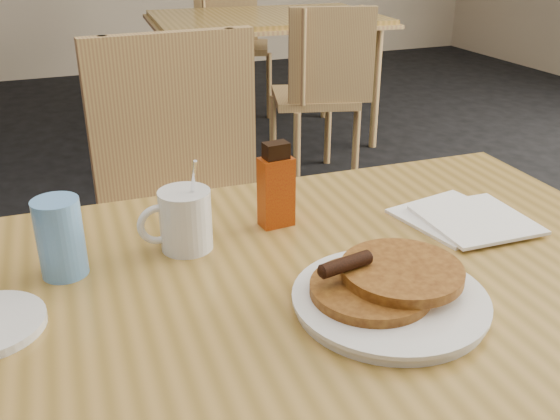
{
  "coord_description": "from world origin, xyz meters",
  "views": [
    {
      "loc": [
        -0.32,
        -0.77,
        1.22
      ],
      "look_at": [
        0.0,
        0.03,
        0.83
      ],
      "focal_mm": 40.0,
      "sensor_mm": 36.0,
      "label": 1
    }
  ],
  "objects_px": {
    "coffee_mug": "(184,219)",
    "syrup_bottle": "(276,188)",
    "neighbor_table": "(266,22)",
    "chair_neighbor_near": "(322,82)",
    "chair_neighbor_far": "(231,29)",
    "blue_tumbler": "(60,238)",
    "pancake_plate": "(388,293)",
    "chair_main_far": "(188,194)",
    "main_table": "(314,304)"
  },
  "relations": [
    {
      "from": "neighbor_table",
      "to": "coffee_mug",
      "type": "relative_size",
      "value": 8.81
    },
    {
      "from": "chair_neighbor_far",
      "to": "coffee_mug",
      "type": "distance_m",
      "value": 3.49
    },
    {
      "from": "chair_neighbor_near",
      "to": "coffee_mug",
      "type": "bearing_deg",
      "value": -104.93
    },
    {
      "from": "chair_main_far",
      "to": "chair_neighbor_far",
      "type": "bearing_deg",
      "value": 67.43
    },
    {
      "from": "syrup_bottle",
      "to": "blue_tumbler",
      "type": "relative_size",
      "value": 1.25
    },
    {
      "from": "chair_neighbor_far",
      "to": "blue_tumbler",
      "type": "distance_m",
      "value": 3.56
    },
    {
      "from": "chair_neighbor_far",
      "to": "syrup_bottle",
      "type": "bearing_deg",
      "value": -85.41
    },
    {
      "from": "chair_main_far",
      "to": "main_table",
      "type": "bearing_deg",
      "value": -91.78
    },
    {
      "from": "pancake_plate",
      "to": "syrup_bottle",
      "type": "relative_size",
      "value": 1.79
    },
    {
      "from": "syrup_bottle",
      "to": "chair_neighbor_far",
      "type": "bearing_deg",
      "value": 69.08
    },
    {
      "from": "pancake_plate",
      "to": "coffee_mug",
      "type": "height_order",
      "value": "coffee_mug"
    },
    {
      "from": "coffee_mug",
      "to": "blue_tumbler",
      "type": "xyz_separation_m",
      "value": [
        -0.19,
        -0.01,
        0.01
      ]
    },
    {
      "from": "chair_neighbor_far",
      "to": "main_table",
      "type": "bearing_deg",
      "value": -84.77
    },
    {
      "from": "main_table",
      "to": "neighbor_table",
      "type": "distance_m",
      "value": 2.89
    },
    {
      "from": "coffee_mug",
      "to": "chair_neighbor_far",
      "type": "bearing_deg",
      "value": 91.47
    },
    {
      "from": "neighbor_table",
      "to": "chair_neighbor_near",
      "type": "height_order",
      "value": "chair_neighbor_near"
    },
    {
      "from": "pancake_plate",
      "to": "coffee_mug",
      "type": "bearing_deg",
      "value": 129.45
    },
    {
      "from": "pancake_plate",
      "to": "chair_neighbor_near",
      "type": "bearing_deg",
      "value": 66.81
    },
    {
      "from": "chair_neighbor_far",
      "to": "chair_neighbor_near",
      "type": "relative_size",
      "value": 1.08
    },
    {
      "from": "main_table",
      "to": "syrup_bottle",
      "type": "bearing_deg",
      "value": 85.98
    },
    {
      "from": "main_table",
      "to": "pancake_plate",
      "type": "distance_m",
      "value": 0.13
    },
    {
      "from": "chair_main_far",
      "to": "syrup_bottle",
      "type": "bearing_deg",
      "value": -90.09
    },
    {
      "from": "neighbor_table",
      "to": "chair_main_far",
      "type": "height_order",
      "value": "chair_main_far"
    },
    {
      "from": "neighbor_table",
      "to": "chair_neighbor_far",
      "type": "xyz_separation_m",
      "value": [
        0.02,
        0.73,
        -0.14
      ]
    },
    {
      "from": "chair_neighbor_near",
      "to": "syrup_bottle",
      "type": "distance_m",
      "value": 2.06
    },
    {
      "from": "pancake_plate",
      "to": "chair_main_far",
      "type": "bearing_deg",
      "value": 95.1
    },
    {
      "from": "chair_main_far",
      "to": "syrup_bottle",
      "type": "xyz_separation_m",
      "value": [
        0.03,
        -0.56,
        0.23
      ]
    },
    {
      "from": "chair_neighbor_near",
      "to": "syrup_bottle",
      "type": "height_order",
      "value": "syrup_bottle"
    },
    {
      "from": "chair_neighbor_near",
      "to": "pancake_plate",
      "type": "height_order",
      "value": "chair_neighbor_near"
    },
    {
      "from": "chair_neighbor_far",
      "to": "pancake_plate",
      "type": "distance_m",
      "value": 3.68
    },
    {
      "from": "neighbor_table",
      "to": "main_table",
      "type": "bearing_deg",
      "value": -109.13
    },
    {
      "from": "neighbor_table",
      "to": "chair_neighbor_near",
      "type": "distance_m",
      "value": 0.76
    },
    {
      "from": "neighbor_table",
      "to": "blue_tumbler",
      "type": "bearing_deg",
      "value": -116.49
    },
    {
      "from": "neighbor_table",
      "to": "pancake_plate",
      "type": "height_order",
      "value": "pancake_plate"
    },
    {
      "from": "chair_neighbor_near",
      "to": "chair_main_far",
      "type": "bearing_deg",
      "value": -111.7
    },
    {
      "from": "syrup_bottle",
      "to": "blue_tumbler",
      "type": "bearing_deg",
      "value": -178.49
    },
    {
      "from": "syrup_bottle",
      "to": "neighbor_table",
      "type": "bearing_deg",
      "value": 65.09
    },
    {
      "from": "chair_main_far",
      "to": "neighbor_table",
      "type": "bearing_deg",
      "value": 61.36
    },
    {
      "from": "main_table",
      "to": "neighbor_table",
      "type": "height_order",
      "value": "same"
    },
    {
      "from": "main_table",
      "to": "blue_tumbler",
      "type": "height_order",
      "value": "blue_tumbler"
    },
    {
      "from": "chair_neighbor_far",
      "to": "pancake_plate",
      "type": "xyz_separation_m",
      "value": [
        -0.9,
        -3.56,
        0.2
      ]
    },
    {
      "from": "chair_neighbor_far",
      "to": "blue_tumbler",
      "type": "relative_size",
      "value": 8.01
    },
    {
      "from": "blue_tumbler",
      "to": "syrup_bottle",
      "type": "bearing_deg",
      "value": 6.23
    },
    {
      "from": "neighbor_table",
      "to": "chair_neighbor_far",
      "type": "bearing_deg",
      "value": 88.77
    },
    {
      "from": "neighbor_table",
      "to": "coffee_mug",
      "type": "distance_m",
      "value": 2.8
    },
    {
      "from": "chair_main_far",
      "to": "chair_neighbor_near",
      "type": "xyz_separation_m",
      "value": [
        0.97,
        1.24,
        -0.06
      ]
    },
    {
      "from": "neighbor_table",
      "to": "syrup_bottle",
      "type": "distance_m",
      "value": 2.71
    },
    {
      "from": "coffee_mug",
      "to": "syrup_bottle",
      "type": "xyz_separation_m",
      "value": [
        0.17,
        0.03,
        0.02
      ]
    },
    {
      "from": "neighbor_table",
      "to": "chair_neighbor_far",
      "type": "relative_size",
      "value": 1.43
    },
    {
      "from": "blue_tumbler",
      "to": "neighbor_table",
      "type": "bearing_deg",
      "value": 63.51
    }
  ]
}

